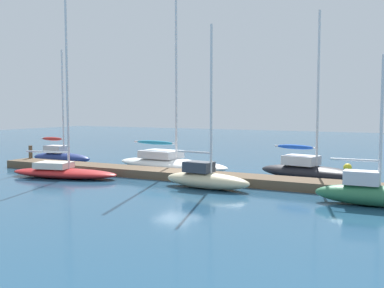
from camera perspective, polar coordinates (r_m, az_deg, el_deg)
ground_plane at (r=28.04m, az=-1.88°, el=-4.37°), size 120.00×120.00×0.00m
dock_pier at (r=28.00m, az=-1.88°, el=-3.86°), size 27.32×2.03×0.50m
dock_piling_near_end at (r=36.84m, az=-19.51°, el=-1.32°), size 0.28×0.28×1.48m
sailboat_0 at (r=37.24m, az=-16.11°, el=-1.39°), size 5.40×1.90×8.78m
sailboat_1 at (r=29.49m, az=-15.85°, el=-3.14°), size 7.37×3.42×11.81m
sailboat_2 at (r=31.86m, az=-2.79°, el=-2.20°), size 9.15×3.74×13.97m
sailboat_3 at (r=24.67m, az=1.75°, el=-4.20°), size 5.12×1.89×8.72m
sailboat_4 at (r=28.46m, az=14.48°, el=-3.14°), size 6.89×3.37×10.03m
sailboat_5 at (r=21.86m, az=21.52°, el=-5.64°), size 5.08×1.58×6.64m
mooring_buoy_orange at (r=32.65m, az=14.43°, el=-2.61°), size 0.71×0.71×0.71m
mooring_buoy_yellow at (r=32.88m, az=18.86°, el=-2.79°), size 0.56×0.56×0.56m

